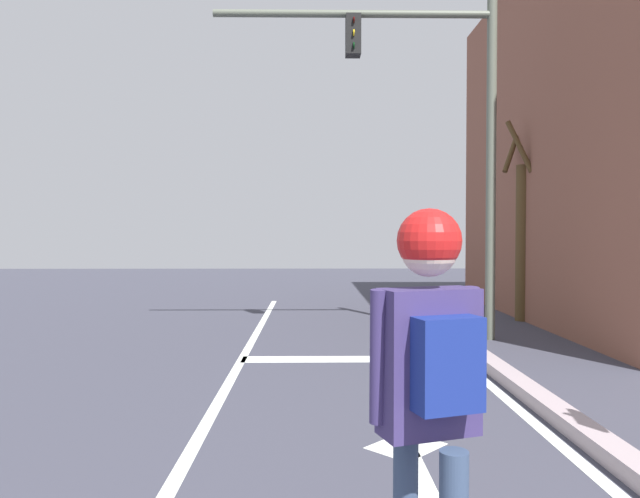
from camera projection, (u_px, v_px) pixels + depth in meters
lane_line_center at (200, 434)px, 5.07m from camera, size 0.12×20.00×0.01m
lane_line_curbside at (546, 433)px, 5.11m from camera, size 0.12×20.00×0.01m
stop_bar at (356, 359)px, 8.10m from camera, size 3.14×0.40×0.01m
lane_arrow_stem at (426, 491)px, 3.94m from camera, size 0.16×1.40×0.01m
lane_arrow_head at (406, 446)px, 4.79m from camera, size 0.71×0.71×0.01m
curb_strip at (574, 425)px, 5.11m from camera, size 0.24×24.00×0.14m
skater at (430, 365)px, 2.36m from camera, size 0.46×0.63×1.75m
traffic_signal_mast at (433, 104)px, 9.52m from camera, size 4.57×0.34×5.71m
roadside_tree at (523, 233)px, 11.64m from camera, size 0.93×0.95×4.00m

